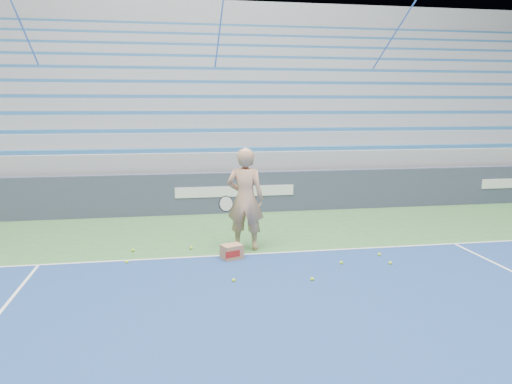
% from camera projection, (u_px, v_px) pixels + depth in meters
% --- Properties ---
extents(sponsor_barrier, '(30.00, 0.32, 1.10)m').
position_uv_depth(sponsor_barrier, '(235.00, 192.00, 13.53)').
color(sponsor_barrier, '#373E54').
rests_on(sponsor_barrier, ground).
extents(bleachers, '(31.00, 9.15, 7.30)m').
position_uv_depth(bleachers, '(214.00, 119.00, 18.78)').
color(bleachers, '#95989D').
rests_on(bleachers, ground).
extents(tennis_player, '(1.04, 0.98, 2.05)m').
position_uv_depth(tennis_player, '(245.00, 199.00, 9.94)').
color(tennis_player, tan).
rests_on(tennis_player, ground).
extents(ball_box, '(0.45, 0.41, 0.28)m').
position_uv_depth(ball_box, '(232.00, 252.00, 9.41)').
color(ball_box, '#A87551').
rests_on(ball_box, ground).
extents(tennis_ball_0, '(0.07, 0.07, 0.07)m').
position_uv_depth(tennis_ball_0, '(133.00, 250.00, 9.89)').
color(tennis_ball_0, '#AFE42E').
rests_on(tennis_ball_0, ground).
extents(tennis_ball_1, '(0.07, 0.07, 0.07)m').
position_uv_depth(tennis_ball_1, '(127.00, 262.00, 9.15)').
color(tennis_ball_1, '#AFE42E').
rests_on(tennis_ball_1, ground).
extents(tennis_ball_2, '(0.07, 0.07, 0.07)m').
position_uv_depth(tennis_ball_2, '(312.00, 279.00, 8.24)').
color(tennis_ball_2, '#AFE42E').
rests_on(tennis_ball_2, ground).
extents(tennis_ball_3, '(0.07, 0.07, 0.07)m').
position_uv_depth(tennis_ball_3, '(379.00, 255.00, 9.60)').
color(tennis_ball_3, '#AFE42E').
rests_on(tennis_ball_3, ground).
extents(tennis_ball_4, '(0.07, 0.07, 0.07)m').
position_uv_depth(tennis_ball_4, '(390.00, 263.00, 9.08)').
color(tennis_ball_4, '#AFE42E').
rests_on(tennis_ball_4, ground).
extents(tennis_ball_5, '(0.07, 0.07, 0.07)m').
position_uv_depth(tennis_ball_5, '(234.00, 280.00, 8.18)').
color(tennis_ball_5, '#AFE42E').
rests_on(tennis_ball_5, ground).
extents(tennis_ball_6, '(0.07, 0.07, 0.07)m').
position_uv_depth(tennis_ball_6, '(341.00, 263.00, 9.10)').
color(tennis_ball_6, '#AFE42E').
rests_on(tennis_ball_6, ground).
extents(tennis_ball_7, '(0.07, 0.07, 0.07)m').
position_uv_depth(tennis_ball_7, '(191.00, 248.00, 10.07)').
color(tennis_ball_7, '#AFE42E').
rests_on(tennis_ball_7, ground).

